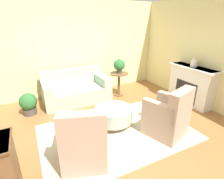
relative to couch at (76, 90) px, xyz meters
The scene contains 13 objects.
ground_plane 2.03m from the couch, 81.03° to the right, with size 16.00×16.00×0.00m, color #996638.
wall_back 1.32m from the couch, 65.33° to the left, with size 9.20×0.12×2.80m.
wall_right 3.80m from the couch, 32.89° to the right, with size 0.12×9.37×2.80m.
rug 2.03m from the couch, 81.03° to the right, with size 3.08×2.03×0.01m.
couch is the anchor object (origin of this frame).
armchair_left 2.55m from the couch, 102.69° to the right, with size 0.87×0.90×1.03m.
armchair_right 2.75m from the couch, 64.52° to the right, with size 0.87×0.90×1.03m.
ottoman_table 1.73m from the couch, 77.75° to the right, with size 0.82×0.82×0.41m.
side_table 1.33m from the couch, ahead, with size 0.56×0.56×0.72m.
fireplace 3.25m from the couch, 29.70° to the right, with size 0.44×1.35×1.05m.
vase_mantel_near 3.33m from the couch, 29.84° to the right, with size 0.18×0.18×0.23m.
potted_plant_on_side_table 1.47m from the couch, ahead, with size 0.35×0.35×0.43m.
potted_plant_floor 1.32m from the couch, 166.77° to the right, with size 0.42×0.42×0.55m.
Camera 1 is at (-1.48, -2.72, 2.18)m, focal length 28.00 mm.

